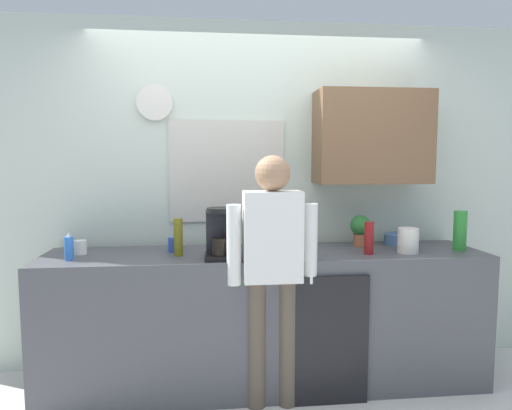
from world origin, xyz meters
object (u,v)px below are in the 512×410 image
Objects in this scene: mixing_bowl at (399,239)px; dish_soap at (69,248)px; bottle_olive_oil at (178,237)px; storage_canister at (408,240)px; coffee_maker at (220,236)px; cup_white_mug at (80,247)px; cup_yellow_cup at (304,243)px; person_at_sink at (272,260)px; cup_blue_mug at (174,245)px; potted_plant at (360,228)px; bottle_clear_soda at (460,230)px; bottle_red_vinegar at (369,238)px.

mixing_bowl is 2.33m from dish_soap.
bottle_olive_oil is 1.47× the size of storage_canister.
coffee_maker is 1.50× the size of mixing_bowl.
cup_white_mug reaches higher than cup_yellow_cup.
bottle_olive_oil is 1.14× the size of mixing_bowl.
cup_blue_mug is at bearing 145.31° from person_at_sink.
cup_white_mug is 0.18m from dish_soap.
cup_white_mug is at bearing 160.58° from person_at_sink.
person_at_sink is (1.25, -0.36, -0.04)m from cup_white_mug.
potted_plant reaches higher than mixing_bowl.
cup_white_mug is 1.30m from person_at_sink.
bottle_clear_soda is 2.62m from cup_white_mug.
potted_plant is at bearing 82.50° from bottle_red_vinegar.
bottle_olive_oil is 2.50× the size of cup_blue_mug.
cup_white_mug is 2.22m from storage_canister.
mixing_bowl is at bearing 7.28° from potted_plant.
bottle_clear_soda reaches higher than dish_soap.
cup_yellow_cup is at bearing -172.34° from mixing_bowl.
dish_soap is (-1.55, -0.20, 0.04)m from cup_yellow_cup.
bottle_clear_soda is at bearing 5.73° from bottle_red_vinegar.
bottle_olive_oil reaches higher than potted_plant.
bottle_red_vinegar reaches higher than cup_yellow_cup.
storage_canister is at bearing -0.07° from dish_soap.
potted_plant reaches higher than bottle_red_vinegar.
cup_yellow_cup is at bearing 8.98° from bottle_olive_oil.
bottle_red_vinegar is 2.59× the size of cup_yellow_cup.
cup_yellow_cup is 0.39× the size of mixing_bowl.
storage_canister is at bearing 7.21° from person_at_sink.
coffee_maker reaches higher than cup_yellow_cup.
dish_soap is at bearing 179.93° from storage_canister.
cup_blue_mug is at bearing -177.41° from potted_plant.
cup_yellow_cup is at bearing 171.86° from bottle_clear_soda.
bottle_red_vinegar is (1.27, -0.09, -0.02)m from bottle_olive_oil.
bottle_olive_oil reaches higher than mixing_bowl.
cup_blue_mug is 0.74m from person_at_sink.
dish_soap is (-0.68, -0.07, -0.05)m from bottle_olive_oil.
potted_plant is 1.28× the size of dish_soap.
cup_blue_mug is 0.06× the size of person_at_sink.
cup_white_mug is 0.41× the size of potted_plant.
bottle_olive_oil is at bearing 179.50° from bottle_clear_soda.
cup_yellow_cup is 1.57m from dish_soap.
bottle_olive_oil is (-0.27, 0.10, -0.02)m from coffee_maker.
potted_plant is at bearing 8.63° from bottle_olive_oil.
coffee_maker reaches higher than cup_white_mug.
mixing_bowl is at bearing 13.99° from coffee_maker.
bottle_olive_oil reaches higher than cup_yellow_cup.
storage_canister is at bearing 3.63° from bottle_red_vinegar.
bottle_red_vinegar is 0.29m from storage_canister.
cup_yellow_cup is (1.53, 0.02, -0.00)m from cup_white_mug.
bottle_red_vinegar is at bearing -9.70° from cup_blue_mug.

